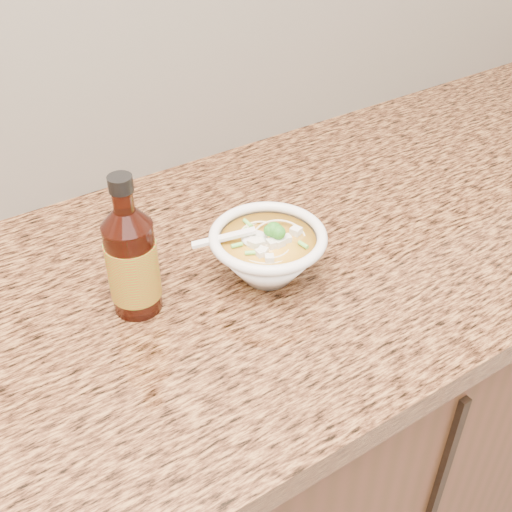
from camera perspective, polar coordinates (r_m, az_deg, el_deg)
counter_slab at (r=0.89m, az=-21.22°, el=-9.16°), size 4.00×0.68×0.04m
soup_bowl at (r=0.91m, az=1.05°, el=0.22°), size 0.18×0.17×0.09m
hot_sauce_bottle at (r=0.85m, az=-10.95°, el=-0.50°), size 0.09×0.09×0.21m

